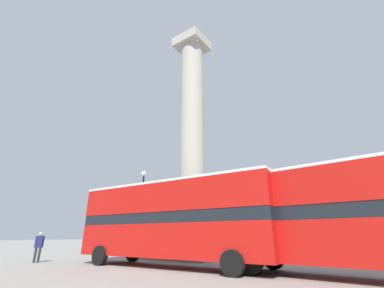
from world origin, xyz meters
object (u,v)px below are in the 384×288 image
bus_a (359,213)px  pedestrian_near_lamp (39,245)px  monument_column (192,157)px  bus_b (172,219)px  street_lamp (142,206)px  equestrian_statue (138,234)px

bus_a → pedestrian_near_lamp: 17.05m
monument_column → pedestrian_near_lamp: monument_column is taller
monument_column → bus_b: monument_column is taller
bus_b → street_lamp: 7.72m
equestrian_statue → street_lamp: size_ratio=0.88×
equestrian_statue → street_lamp: bearing=-14.8°
bus_a → equestrian_statue: size_ratio=1.97×
street_lamp → bus_a: bearing=-12.1°
equestrian_statue → pedestrian_near_lamp: equestrian_statue is taller
bus_b → equestrian_statue: (-13.42, 10.24, -0.69)m
street_lamp → equestrian_statue: bearing=137.7°
bus_b → street_lamp: (-6.49, 3.94, 1.40)m
equestrian_statue → pedestrian_near_lamp: (5.23, -12.98, -0.68)m
equestrian_statue → pedestrian_near_lamp: 14.01m
monument_column → bus_b: bearing=-64.5°
bus_a → equestrian_statue: bearing=159.7°
monument_column → bus_b: size_ratio=1.83×
equestrian_statue → street_lamp: street_lamp is taller
bus_b → pedestrian_near_lamp: bearing=-164.7°
monument_column → pedestrian_near_lamp: size_ratio=11.98×
monument_column → pedestrian_near_lamp: (-5.58, -8.23, -6.68)m
bus_b → pedestrian_near_lamp: size_ratio=6.56×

